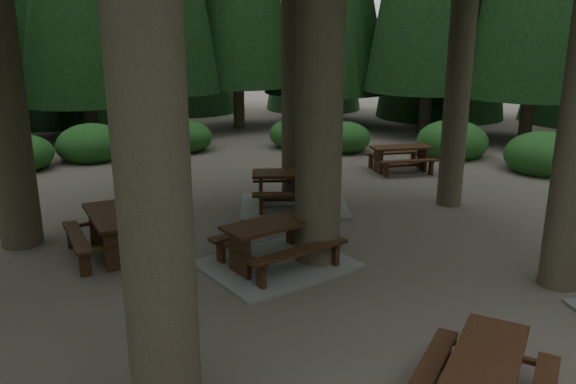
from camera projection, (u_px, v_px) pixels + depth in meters
name	position (u px, v px, depth m)	size (l,w,h in m)	color
ground	(283.00, 271.00, 10.07)	(80.00, 80.00, 0.00)	#585148
picnic_table_a	(277.00, 250.00, 10.23)	(2.90, 2.55, 0.86)	gray
picnic_table_b	(112.00, 228.00, 10.67)	(1.64, 1.99, 0.83)	#361610
picnic_table_c	(294.00, 194.00, 13.73)	(3.22, 2.98, 0.88)	gray
picnic_table_d	(401.00, 155.00, 17.21)	(2.08, 1.81, 0.79)	#361610
picnic_table_e	(485.00, 376.00, 6.13)	(2.28, 2.21, 0.77)	#361610
shrub_ring	(300.00, 232.00, 10.90)	(23.86, 24.64, 1.49)	#1F531C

